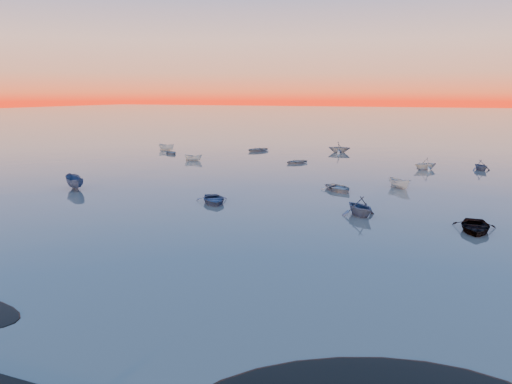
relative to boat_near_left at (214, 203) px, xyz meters
The scene contains 5 objects.
ground 72.25m from the boat_near_left, 84.69° to the left, with size 600.00×600.00×0.00m, color #625A51.
mud_lobes 29.82m from the boat_near_left, 77.03° to the right, with size 140.00×6.00×0.07m, color black, non-canonical shape.
moored_fleet 25.83m from the boat_near_left, 74.99° to the left, with size 124.00×58.00×1.20m, color silver, non-canonical shape.
boat_near_left is the anchor object (origin of this frame).
boat_near_right 14.62m from the boat_near_left, ahead, with size 3.89×1.75×1.36m, color #374669.
Camera 1 is at (15.85, -15.59, 10.81)m, focal length 35.00 mm.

